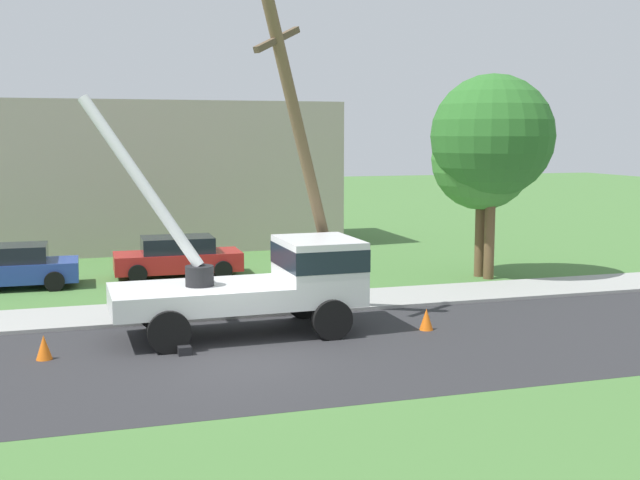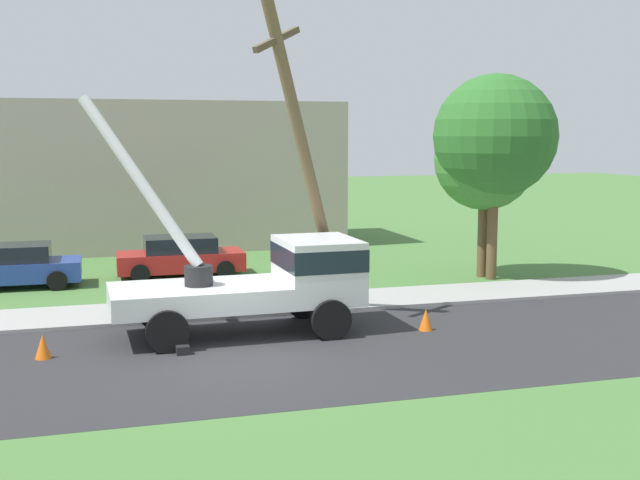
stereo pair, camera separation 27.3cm
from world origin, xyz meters
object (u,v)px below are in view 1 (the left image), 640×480
leaning_utility_pole (306,159)px  traffic_cone_ahead (426,319)px  parked_sedan_red (178,257)px  roadside_tree_near (492,137)px  parked_sedan_blue (8,267)px  utility_truck (270,277)px  traffic_cone_behind (44,347)px  roadside_tree_far (482,160)px

leaning_utility_pole → traffic_cone_ahead: bearing=-41.1°
leaning_utility_pole → parked_sedan_red: bearing=109.4°
roadside_tree_near → parked_sedan_blue: bearing=169.3°
utility_truck → roadside_tree_near: roadside_tree_near is taller
traffic_cone_behind → roadside_tree_far: bearing=24.7°
parked_sedan_blue → roadside_tree_far: roadside_tree_far is taller
roadside_tree_far → traffic_cone_ahead: bearing=-127.3°
traffic_cone_behind → roadside_tree_near: bearing=22.8°
traffic_cone_ahead → traffic_cone_behind: bearing=-180.0°
leaning_utility_pole → parked_sedan_blue: (-8.16, 6.82, -3.63)m
traffic_cone_behind → roadside_tree_near: (14.45, 6.09, 4.64)m
leaning_utility_pole → roadside_tree_near: leaning_utility_pole is taller
utility_truck → parked_sedan_red: utility_truck is taller
traffic_cone_ahead → roadside_tree_far: roadside_tree_far is taller
parked_sedan_blue → utility_truck: bearing=-49.7°
parked_sedan_red → roadside_tree_near: size_ratio=0.63×
traffic_cone_ahead → parked_sedan_blue: (-10.75, 9.08, 0.43)m
roadside_tree_far → parked_sedan_red: bearing=163.6°
parked_sedan_red → roadside_tree_far: (10.24, -3.02, 3.40)m
utility_truck → parked_sedan_red: (-1.29, 8.64, -0.70)m
roadside_tree_near → traffic_cone_ahead: bearing=-130.1°
parked_sedan_blue → roadside_tree_near: (15.88, -2.99, 4.21)m
leaning_utility_pole → traffic_cone_behind: 8.18m
leaning_utility_pole → traffic_cone_ahead: leaning_utility_pole is taller
utility_truck → leaning_utility_pole: size_ratio=0.80×
traffic_cone_behind → parked_sedan_red: (4.14, 9.64, 0.43)m
traffic_cone_ahead → parked_sedan_red: bearing=118.3°
utility_truck → leaning_utility_pole: leaning_utility_pole is taller
traffic_cone_behind → parked_sedan_red: 10.50m
parked_sedan_red → roadside_tree_far: bearing=-16.4°
leaning_utility_pole → traffic_cone_behind: bearing=-161.5°
parked_sedan_red → leaning_utility_pole: bearing=-70.6°
leaning_utility_pole → parked_sedan_blue: leaning_utility_pole is taller
leaning_utility_pole → parked_sedan_blue: bearing=140.1°
utility_truck → roadside_tree_near: (9.02, 5.09, 3.51)m
parked_sedan_blue → traffic_cone_behind: bearing=-81.1°
roadside_tree_near → roadside_tree_far: roadside_tree_near is taller
traffic_cone_ahead → traffic_cone_behind: size_ratio=1.00×
traffic_cone_behind → roadside_tree_near: 16.36m
traffic_cone_behind → utility_truck: bearing=10.4°
traffic_cone_behind → parked_sedan_red: bearing=66.8°
parked_sedan_blue → roadside_tree_far: 16.35m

